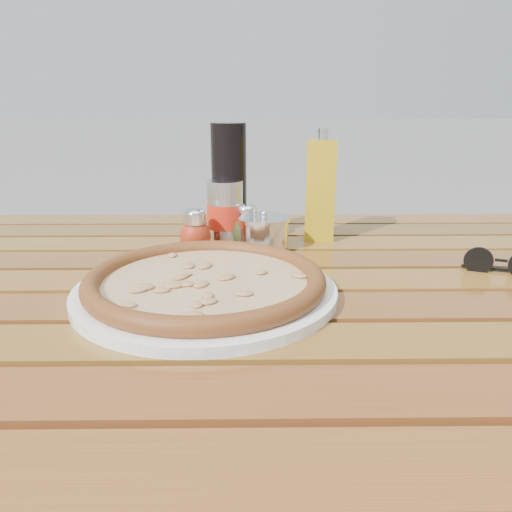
{
  "coord_description": "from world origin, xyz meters",
  "views": [
    {
      "loc": [
        -0.01,
        -0.71,
        1.01
      ],
      "look_at": [
        0.0,
        0.02,
        0.78
      ],
      "focal_mm": 35.0,
      "sensor_mm": 36.0,
      "label": 1
    }
  ],
  "objects_px": {
    "soda_can": "(225,214)",
    "sunglasses": "(500,264)",
    "plate": "(206,291)",
    "dark_bottle": "(229,183)",
    "pepper_shaker": "(195,232)",
    "parmesan_tin": "(264,232)",
    "pizza": "(205,280)",
    "oregano_shaker": "(247,227)",
    "table": "(256,325)",
    "olive_oil_cruet": "(321,189)"
  },
  "relations": [
    {
      "from": "soda_can",
      "to": "sunglasses",
      "type": "relative_size",
      "value": 1.09
    },
    {
      "from": "plate",
      "to": "dark_bottle",
      "type": "relative_size",
      "value": 1.64
    },
    {
      "from": "pepper_shaker",
      "to": "soda_can",
      "type": "distance_m",
      "value": 0.08
    },
    {
      "from": "parmesan_tin",
      "to": "sunglasses",
      "type": "bearing_deg",
      "value": -21.18
    },
    {
      "from": "pepper_shaker",
      "to": "sunglasses",
      "type": "xyz_separation_m",
      "value": [
        0.49,
        -0.12,
        -0.02
      ]
    },
    {
      "from": "pepper_shaker",
      "to": "sunglasses",
      "type": "bearing_deg",
      "value": -13.41
    },
    {
      "from": "plate",
      "to": "parmesan_tin",
      "type": "distance_m",
      "value": 0.25
    },
    {
      "from": "plate",
      "to": "soda_can",
      "type": "bearing_deg",
      "value": 86.6
    },
    {
      "from": "plate",
      "to": "soda_can",
      "type": "relative_size",
      "value": 3.0
    },
    {
      "from": "pizza",
      "to": "sunglasses",
      "type": "xyz_separation_m",
      "value": [
        0.45,
        0.09,
        -0.01
      ]
    },
    {
      "from": "pepper_shaker",
      "to": "oregano_shaker",
      "type": "bearing_deg",
      "value": 23.22
    },
    {
      "from": "table",
      "to": "pepper_shaker",
      "type": "distance_m",
      "value": 0.21
    },
    {
      "from": "pepper_shaker",
      "to": "oregano_shaker",
      "type": "height_order",
      "value": "same"
    },
    {
      "from": "plate",
      "to": "oregano_shaker",
      "type": "bearing_deg",
      "value": 77.19
    },
    {
      "from": "dark_bottle",
      "to": "olive_oil_cruet",
      "type": "distance_m",
      "value": 0.17
    },
    {
      "from": "plate",
      "to": "oregano_shaker",
      "type": "xyz_separation_m",
      "value": [
        0.06,
        0.24,
        0.03
      ]
    },
    {
      "from": "table",
      "to": "plate",
      "type": "distance_m",
      "value": 0.13
    },
    {
      "from": "table",
      "to": "soda_can",
      "type": "height_order",
      "value": "soda_can"
    },
    {
      "from": "plate",
      "to": "pizza",
      "type": "relative_size",
      "value": 0.96
    },
    {
      "from": "pizza",
      "to": "sunglasses",
      "type": "distance_m",
      "value": 0.46
    },
    {
      "from": "plate",
      "to": "sunglasses",
      "type": "xyz_separation_m",
      "value": [
        0.45,
        0.09,
        0.01
      ]
    },
    {
      "from": "pizza",
      "to": "oregano_shaker",
      "type": "xyz_separation_m",
      "value": [
        0.06,
        0.24,
        0.02
      ]
    },
    {
      "from": "pizza",
      "to": "parmesan_tin",
      "type": "bearing_deg",
      "value": 69.54
    },
    {
      "from": "soda_can",
      "to": "olive_oil_cruet",
      "type": "height_order",
      "value": "olive_oil_cruet"
    },
    {
      "from": "parmesan_tin",
      "to": "sunglasses",
      "type": "relative_size",
      "value": 1.02
    },
    {
      "from": "oregano_shaker",
      "to": "olive_oil_cruet",
      "type": "distance_m",
      "value": 0.16
    },
    {
      "from": "oregano_shaker",
      "to": "olive_oil_cruet",
      "type": "xyz_separation_m",
      "value": [
        0.14,
        0.06,
        0.06
      ]
    },
    {
      "from": "dark_bottle",
      "to": "parmesan_tin",
      "type": "bearing_deg",
      "value": -46.15
    },
    {
      "from": "dark_bottle",
      "to": "parmesan_tin",
      "type": "height_order",
      "value": "dark_bottle"
    },
    {
      "from": "pizza",
      "to": "olive_oil_cruet",
      "type": "bearing_deg",
      "value": 56.82
    },
    {
      "from": "plate",
      "to": "parmesan_tin",
      "type": "relative_size",
      "value": 3.21
    },
    {
      "from": "table",
      "to": "plate",
      "type": "height_order",
      "value": "plate"
    },
    {
      "from": "plate",
      "to": "dark_bottle",
      "type": "bearing_deg",
      "value": 85.69
    },
    {
      "from": "pizza",
      "to": "soda_can",
      "type": "bearing_deg",
      "value": 86.6
    },
    {
      "from": "pizza",
      "to": "oregano_shaker",
      "type": "relative_size",
      "value": 4.59
    },
    {
      "from": "table",
      "to": "sunglasses",
      "type": "height_order",
      "value": "sunglasses"
    },
    {
      "from": "plate",
      "to": "table",
      "type": "bearing_deg",
      "value": 43.94
    },
    {
      "from": "table",
      "to": "soda_can",
      "type": "bearing_deg",
      "value": 105.86
    },
    {
      "from": "soda_can",
      "to": "parmesan_tin",
      "type": "distance_m",
      "value": 0.08
    },
    {
      "from": "table",
      "to": "olive_oil_cruet",
      "type": "xyz_separation_m",
      "value": [
        0.13,
        0.23,
        0.17
      ]
    },
    {
      "from": "table",
      "to": "dark_bottle",
      "type": "bearing_deg",
      "value": 101.91
    },
    {
      "from": "pizza",
      "to": "sunglasses",
      "type": "height_order",
      "value": "sunglasses"
    },
    {
      "from": "oregano_shaker",
      "to": "parmesan_tin",
      "type": "xyz_separation_m",
      "value": [
        0.03,
        -0.01,
        -0.01
      ]
    },
    {
      "from": "parmesan_tin",
      "to": "sunglasses",
      "type": "distance_m",
      "value": 0.39
    },
    {
      "from": "soda_can",
      "to": "olive_oil_cruet",
      "type": "distance_m",
      "value": 0.19
    },
    {
      "from": "pepper_shaker",
      "to": "soda_can",
      "type": "height_order",
      "value": "soda_can"
    },
    {
      "from": "table",
      "to": "olive_oil_cruet",
      "type": "height_order",
      "value": "olive_oil_cruet"
    },
    {
      "from": "pizza",
      "to": "pepper_shaker",
      "type": "bearing_deg",
      "value": 99.55
    },
    {
      "from": "pizza",
      "to": "oregano_shaker",
      "type": "bearing_deg",
      "value": 77.19
    },
    {
      "from": "dark_bottle",
      "to": "olive_oil_cruet",
      "type": "xyz_separation_m",
      "value": [
        0.17,
        0.0,
        -0.01
      ]
    }
  ]
}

